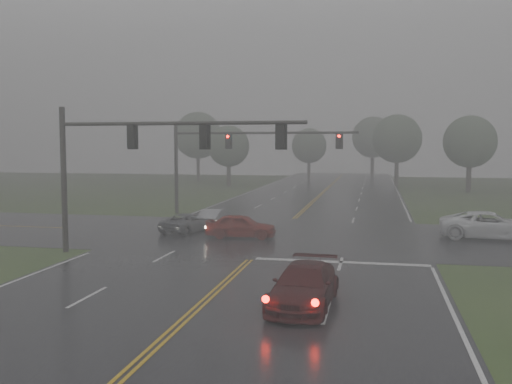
% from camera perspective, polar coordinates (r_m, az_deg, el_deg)
% --- Properties ---
extents(ground, '(180.00, 180.00, 0.00)m').
position_cam_1_polar(ground, '(15.77, -12.22, -16.84)').
color(ground, '#31491F').
rests_on(ground, ground).
extents(main_road, '(18.00, 160.00, 0.02)m').
position_cam_1_polar(main_road, '(34.40, 1.52, -4.87)').
color(main_road, black).
rests_on(main_road, ground).
extents(cross_street, '(120.00, 14.00, 0.02)m').
position_cam_1_polar(cross_street, '(36.34, 2.09, -4.35)').
color(cross_street, black).
rests_on(cross_street, ground).
extents(stop_bar, '(8.50, 0.50, 0.01)m').
position_cam_1_polar(stop_bar, '(28.40, 8.49, -7.00)').
color(stop_bar, silver).
rests_on(stop_bar, ground).
extents(sedan_maroon, '(2.37, 5.19, 1.47)m').
position_cam_1_polar(sedan_maroon, '(20.82, 4.81, -11.35)').
color(sedan_maroon, '#3D0B0B').
rests_on(sedan_maroon, ground).
extents(sedan_red, '(4.42, 1.98, 1.48)m').
position_cam_1_polar(sedan_red, '(35.31, -1.51, -4.62)').
color(sedan_red, maroon).
rests_on(sedan_red, ground).
extents(sedan_silver, '(1.46, 3.95, 1.29)m').
position_cam_1_polar(sedan_silver, '(39.78, -4.16, -3.56)').
color(sedan_silver, '#95979C').
rests_on(sedan_silver, ground).
extents(car_grey, '(3.25, 4.82, 1.23)m').
position_cam_1_polar(car_grey, '(37.89, -6.73, -4.00)').
color(car_grey, '#4D4F54').
rests_on(car_grey, ground).
extents(pickup_white, '(6.13, 3.16, 1.65)m').
position_cam_1_polar(pickup_white, '(37.69, 22.35, -4.38)').
color(pickup_white, white).
rests_on(pickup_white, ground).
extents(signal_gantry_near, '(13.17, 0.34, 7.75)m').
position_cam_1_polar(signal_gantry_near, '(30.19, -12.17, 4.01)').
color(signal_gantry_near, black).
rests_on(signal_gantry_near, ground).
extents(signal_gantry_far, '(15.10, 0.38, 7.57)m').
position_cam_1_polar(signal_gantry_far, '(46.57, -2.47, 4.30)').
color(signal_gantry_far, black).
rests_on(signal_gantry_far, ground).
extents(tree_nw_a, '(5.65, 5.65, 8.30)m').
position_cam_1_polar(tree_nw_a, '(78.19, -2.75, 4.57)').
color(tree_nw_a, '#332A21').
rests_on(tree_nw_a, ground).
extents(tree_ne_a, '(6.72, 6.72, 9.87)m').
position_cam_1_polar(tree_ne_a, '(81.03, 13.93, 5.18)').
color(tree_ne_a, '#332A21').
rests_on(tree_ne_a, ground).
extents(tree_n_mid, '(5.68, 5.68, 8.34)m').
position_cam_1_polar(tree_n_mid, '(93.40, 5.33, 4.62)').
color(tree_n_mid, '#332A21').
rests_on(tree_n_mid, ground).
extents(tree_e_near, '(6.27, 6.27, 9.21)m').
position_cam_1_polar(tree_e_near, '(73.26, 20.60, 4.73)').
color(tree_e_near, '#332A21').
rests_on(tree_e_near, ground).
extents(tree_nw_b, '(7.36, 7.36, 10.81)m').
position_cam_1_polar(tree_nw_b, '(90.13, -5.83, 5.65)').
color(tree_nw_b, '#332A21').
rests_on(tree_nw_b, ground).
extents(tree_n_far, '(7.20, 7.20, 10.57)m').
position_cam_1_polar(tree_n_far, '(102.15, 11.60, 5.38)').
color(tree_n_far, '#332A21').
rests_on(tree_n_far, ground).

